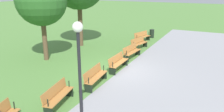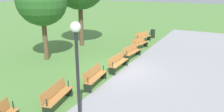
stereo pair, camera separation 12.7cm
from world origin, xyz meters
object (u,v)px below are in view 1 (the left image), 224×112
bench_0 (142,36)px  bench_4 (95,76)px  trash_bin (152,34)px  bench_3 (118,62)px  bench_5 (58,95)px  lamp_post (79,59)px  tree_1 (41,1)px  bench_1 (139,43)px  bench_2 (131,51)px

bench_0 → bench_4: bearing=21.2°
bench_0 → trash_bin: 2.07m
bench_3 → bench_5: same height
bench_3 → lamp_post: 6.74m
bench_3 → bench_4: (2.50, -0.12, 0.00)m
bench_4 → tree_1: bearing=-118.1°
bench_5 → bench_3: bearing=164.1°
bench_1 → bench_4: (7.48, 0.35, 0.00)m
bench_3 → tree_1: 6.24m
bench_0 → bench_1: size_ratio=1.00×
bench_0 → bench_1: (2.44, 0.57, 0.00)m
bench_2 → bench_4: same height
bench_1 → tree_1: 7.93m
bench_0 → bench_5: same height
bench_5 → tree_1: 7.45m
bench_0 → lamp_post: (13.60, 2.56, 2.20)m
bench_1 → bench_3: same height
bench_0 → bench_4: 9.96m
tree_1 → trash_bin: 11.37m
trash_bin → tree_1: bearing=-24.4°
tree_1 → bench_3: bearing=94.1°
bench_3 → trash_bin: size_ratio=2.41×
bench_5 → bench_2: bearing=166.7°
bench_0 → trash_bin: (-2.05, 0.30, -0.08)m
bench_4 → bench_5: same height
bench_2 → tree_1: bearing=-55.2°
bench_3 → lamp_post: bearing=13.9°
bench_3 → tree_1: size_ratio=0.34×
trash_bin → bench_2: bearing=5.0°
bench_5 → tree_1: (-4.61, -4.73, 3.44)m
bench_2 → bench_4: (5.00, 0.00, 0.00)m
bench_3 → bench_0: bearing=-172.1°
bench_4 → trash_bin: bearing=177.6°
bench_0 → bench_3: 7.49m
bench_2 → bench_4: bearing=5.3°
bench_1 → bench_2: size_ratio=1.01×
bench_0 → tree_1: 9.48m
bench_1 → bench_0: bearing=-156.1°
bench_0 → tree_1: size_ratio=0.35×
bench_4 → bench_5: size_ratio=0.99×
bench_2 → bench_1: bearing=-166.7°
lamp_post → bench_5: bearing=-121.2°
bench_4 → lamp_post: size_ratio=0.51×
bench_2 → lamp_post: size_ratio=0.51×
trash_bin → bench_0: bearing=-8.5°
bench_2 → bench_5: 7.49m
bench_2 → bench_3: (2.50, 0.12, 0.00)m
bench_2 → bench_5: (7.48, -0.35, 0.00)m
bench_1 → tree_1: bearing=-30.8°
bench_4 → tree_1: 6.49m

